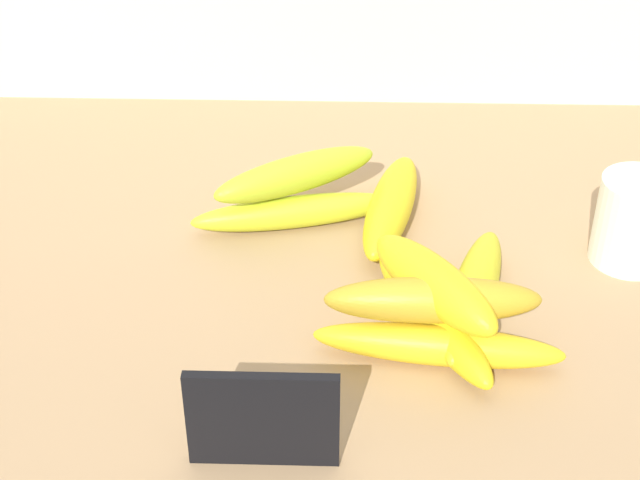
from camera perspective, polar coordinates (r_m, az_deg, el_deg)
The scene contains 11 objects.
counter_top at distance 89.62cm, azimuth -0.84°, elevation -3.21°, with size 110.00×76.00×3.00cm, color tan.
chalkboard_sign at distance 69.41cm, azimuth -3.44°, elevation -10.85°, with size 11.00×1.80×8.40cm.
coffee_mug at distance 94.04cm, azimuth 18.51°, elevation 1.09°, with size 8.92×7.42×8.61cm.
banana_0 at distance 95.80cm, azimuth 4.27°, elevation 2.06°, with size 19.05×4.28×4.28cm, color yellow.
banana_1 at distance 84.99cm, azimuth 9.17°, elevation -3.19°, with size 19.73×3.86×3.86cm, color gold.
banana_2 at distance 82.24cm, azimuth 6.70°, elevation -4.46°, with size 19.67×3.73×3.73cm, color yellow.
banana_3 at distance 95.50cm, azimuth -1.54°, elevation 1.69°, with size 20.89×3.29×3.29cm, color gold.
banana_4 at distance 79.43cm, azimuth 7.06°, elevation -6.28°, with size 20.80×3.41×3.41cm, color yellow.
banana_5 at distance 78.18cm, azimuth 6.77°, elevation -3.57°, with size 17.84×3.88×3.88cm, color gold.
banana_6 at distance 94.92cm, azimuth -1.45°, elevation 3.96°, with size 17.90×3.77×3.77cm, color #ADC427.
banana_7 at distance 79.05cm, azimuth 6.83°, elevation -2.60°, with size 15.13×4.32×4.32cm, color yellow.
Camera 1 is at (3.40, -71.18, 55.85)cm, focal length 53.46 mm.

